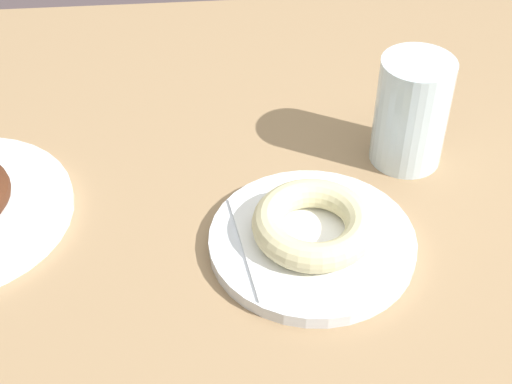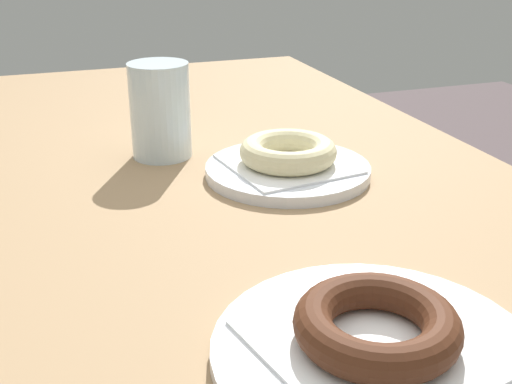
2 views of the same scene
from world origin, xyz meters
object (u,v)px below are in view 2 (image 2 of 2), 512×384
object	(u,v)px
plate_chocolate_ring	(374,351)
donut_sugar_ring	(288,151)
donut_chocolate_ring	(377,324)
water_glass	(160,111)
plate_sugar_ring	(288,170)

from	to	relation	value
plate_chocolate_ring	donut_sugar_ring	bearing A→B (deg)	168.06
donut_chocolate_ring	water_glass	bearing A→B (deg)	-173.42
water_glass	donut_chocolate_ring	bearing A→B (deg)	6.58
donut_sugar_ring	donut_chocolate_ring	world-z (taller)	donut_sugar_ring
donut_chocolate_ring	water_glass	size ratio (longest dim) A/B	0.96
plate_sugar_ring	donut_chocolate_ring	bearing A→B (deg)	-11.94
donut_sugar_ring	plate_sugar_ring	bearing A→B (deg)	0.00
plate_sugar_ring	plate_chocolate_ring	bearing A→B (deg)	-11.94
water_glass	plate_chocolate_ring	bearing A→B (deg)	6.58
plate_chocolate_ring	donut_chocolate_ring	bearing A→B (deg)	0.00
donut_chocolate_ring	plate_chocolate_ring	bearing A→B (deg)	0.00
plate_sugar_ring	water_glass	distance (m)	0.19
plate_sugar_ring	donut_sugar_ring	xyz separation A→B (m)	(-0.00, 0.00, 0.02)
plate_sugar_ring	plate_chocolate_ring	xyz separation A→B (m)	(0.35, -0.07, -0.00)
plate_sugar_ring	plate_chocolate_ring	size ratio (longest dim) A/B	0.86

